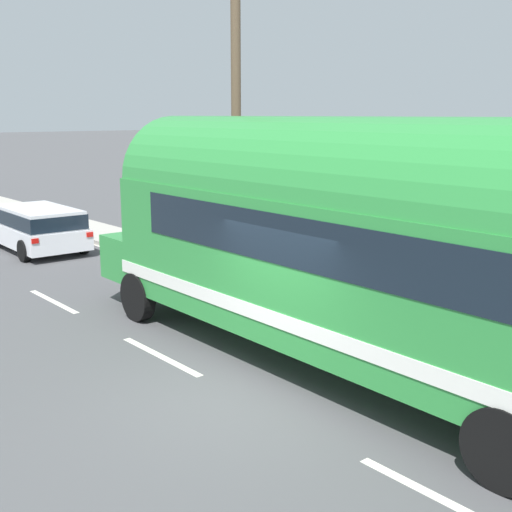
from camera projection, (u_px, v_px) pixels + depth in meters
The scene contains 6 objects.
ground_plane at pixel (243, 398), 9.86m from camera, with size 300.00×300.00×0.00m, color #4C4C4F.
lane_markings at pixel (56, 247), 21.08m from camera, with size 3.93×80.00×0.01m.
sidewalk_slab at pixel (157, 250), 20.29m from camera, with size 1.85×90.00×0.15m, color #ADA89E.
utility_pole at pixel (236, 103), 16.02m from camera, with size 1.80×0.24×8.50m.
painted_bus at pixel (367, 239), 10.06m from camera, with size 2.70×12.70×4.12m.
car_lead at pixel (37, 225), 20.37m from camera, with size 2.09×4.54×1.37m.
Camera 1 is at (-5.78, -7.14, 4.16)m, focal length 46.32 mm.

